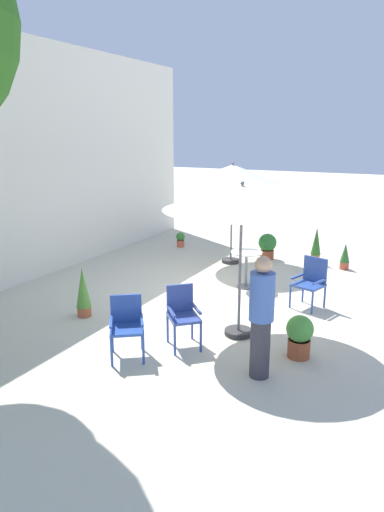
{
  "coord_description": "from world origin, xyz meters",
  "views": [
    {
      "loc": [
        -7.81,
        -3.75,
        3.1
      ],
      "look_at": [
        0.0,
        0.29,
        0.76
      ],
      "focal_mm": 32.85,
      "sensor_mm": 36.0,
      "label": 1
    }
  ],
  "objects_px": {
    "patio_chair_0": "(182,312)",
    "potted_plant_3": "(345,256)",
    "patio_chair_1": "(311,280)",
    "potted_plant_1": "(267,245)",
    "patio_chair_2": "(127,322)",
    "cafe_table_0": "(246,263)",
    "potted_plant_2": "(180,239)",
    "potted_plant_0": "(83,292)",
    "patio_umbrella_1": "(233,175)",
    "potted_plant_5": "(316,245)",
    "standing_person": "(261,316)",
    "patio_umbrella_0": "(242,199)",
    "potted_plant_4": "(300,335)"
  },
  "relations": [
    {
      "from": "patio_chair_0",
      "to": "potted_plant_3",
      "type": "distance_m",
      "value": 5.46
    },
    {
      "from": "patio_chair_1",
      "to": "potted_plant_1",
      "type": "distance_m",
      "value": 3.33
    },
    {
      "from": "patio_chair_2",
      "to": "potted_plant_3",
      "type": "height_order",
      "value": "patio_chair_2"
    },
    {
      "from": "cafe_table_0",
      "to": "potted_plant_2",
      "type": "height_order",
      "value": "cafe_table_0"
    },
    {
      "from": "potted_plant_0",
      "to": "potted_plant_2",
      "type": "height_order",
      "value": "potted_plant_0"
    },
    {
      "from": "patio_umbrella_1",
      "to": "potted_plant_1",
      "type": "height_order",
      "value": "patio_umbrella_1"
    },
    {
      "from": "potted_plant_1",
      "to": "potted_plant_2",
      "type": "height_order",
      "value": "potted_plant_1"
    },
    {
      "from": "patio_umbrella_1",
      "to": "patio_chair_2",
      "type": "bearing_deg",
      "value": -173.45
    },
    {
      "from": "patio_umbrella_1",
      "to": "potted_plant_5",
      "type": "height_order",
      "value": "patio_umbrella_1"
    },
    {
      "from": "patio_chair_0",
      "to": "potted_plant_1",
      "type": "distance_m",
      "value": 5.31
    },
    {
      "from": "standing_person",
      "to": "patio_chair_0",
      "type": "bearing_deg",
      "value": 74.8
    },
    {
      "from": "potted_plant_0",
      "to": "potted_plant_2",
      "type": "bearing_deg",
      "value": 10.34
    },
    {
      "from": "patio_chair_0",
      "to": "potted_plant_3",
      "type": "relative_size",
      "value": 1.47
    },
    {
      "from": "patio_chair_2",
      "to": "potted_plant_5",
      "type": "height_order",
      "value": "potted_plant_5"
    },
    {
      "from": "cafe_table_0",
      "to": "patio_chair_0",
      "type": "bearing_deg",
      "value": -177.61
    },
    {
      "from": "patio_umbrella_1",
      "to": "potted_plant_0",
      "type": "relative_size",
      "value": 2.78
    },
    {
      "from": "patio_umbrella_0",
      "to": "patio_chair_0",
      "type": "xyz_separation_m",
      "value": [
        -0.72,
        0.62,
        -1.62
      ]
    },
    {
      "from": "standing_person",
      "to": "potted_plant_3",
      "type": "bearing_deg",
      "value": -1.03
    },
    {
      "from": "patio_umbrella_1",
      "to": "potted_plant_0",
      "type": "distance_m",
      "value": 4.77
    },
    {
      "from": "cafe_table_0",
      "to": "patio_chair_1",
      "type": "bearing_deg",
      "value": -108.93
    },
    {
      "from": "patio_chair_1",
      "to": "potted_plant_5",
      "type": "xyz_separation_m",
      "value": [
        2.98,
        0.59,
        -0.05
      ]
    },
    {
      "from": "patio_chair_0",
      "to": "patio_chair_1",
      "type": "xyz_separation_m",
      "value": [
        2.46,
        -1.31,
        -0.01
      ]
    },
    {
      "from": "potted_plant_3",
      "to": "potted_plant_1",
      "type": "bearing_deg",
      "value": 89.14
    },
    {
      "from": "cafe_table_0",
      "to": "potted_plant_4",
      "type": "relative_size",
      "value": 1.21
    },
    {
      "from": "patio_umbrella_1",
      "to": "patio_chair_2",
      "type": "xyz_separation_m",
      "value": [
        -5.24,
        -0.6,
        -1.63
      ]
    },
    {
      "from": "potted_plant_2",
      "to": "potted_plant_4",
      "type": "height_order",
      "value": "potted_plant_4"
    },
    {
      "from": "potted_plant_0",
      "to": "patio_chair_0",
      "type": "bearing_deg",
      "value": -95.79
    },
    {
      "from": "patio_umbrella_1",
      "to": "potted_plant_0",
      "type": "height_order",
      "value": "patio_umbrella_1"
    },
    {
      "from": "patio_chair_1",
      "to": "potted_plant_0",
      "type": "distance_m",
      "value": 4.05
    },
    {
      "from": "patio_umbrella_0",
      "to": "potted_plant_0",
      "type": "bearing_deg",
      "value": 100.82
    },
    {
      "from": "patio_umbrella_0",
      "to": "patio_umbrella_1",
      "type": "bearing_deg",
      "value": 24.41
    },
    {
      "from": "patio_umbrella_0",
      "to": "potted_plant_0",
      "type": "relative_size",
      "value": 2.76
    },
    {
      "from": "potted_plant_5",
      "to": "patio_umbrella_1",
      "type": "bearing_deg",
      "value": 114.95
    },
    {
      "from": "patio_chair_0",
      "to": "potted_plant_3",
      "type": "bearing_deg",
      "value": -15.32
    },
    {
      "from": "patio_umbrella_1",
      "to": "potted_plant_4",
      "type": "relative_size",
      "value": 3.9
    },
    {
      "from": "patio_chair_2",
      "to": "potted_plant_0",
      "type": "relative_size",
      "value": 0.99
    },
    {
      "from": "cafe_table_0",
      "to": "potted_plant_4",
      "type": "xyz_separation_m",
      "value": [
        -2.55,
        -1.78,
        -0.18
      ]
    },
    {
      "from": "patio_umbrella_0",
      "to": "standing_person",
      "type": "bearing_deg",
      "value": -146.19
    },
    {
      "from": "patio_umbrella_0",
      "to": "potted_plant_0",
      "type": "distance_m",
      "value": 3.21
    },
    {
      "from": "potted_plant_4",
      "to": "potted_plant_1",
      "type": "bearing_deg",
      "value": 23.33
    },
    {
      "from": "patio_chair_2",
      "to": "potted_plant_0",
      "type": "bearing_deg",
      "value": 60.09
    },
    {
      "from": "patio_chair_2",
      "to": "standing_person",
      "type": "relative_size",
      "value": 0.53
    },
    {
      "from": "patio_chair_0",
      "to": "potted_plant_2",
      "type": "height_order",
      "value": "patio_chair_0"
    },
    {
      "from": "potted_plant_4",
      "to": "potted_plant_2",
      "type": "bearing_deg",
      "value": 42.9
    },
    {
      "from": "patio_umbrella_1",
      "to": "potted_plant_2",
      "type": "distance_m",
      "value": 2.81
    },
    {
      "from": "potted_plant_2",
      "to": "potted_plant_5",
      "type": "relative_size",
      "value": 0.46
    },
    {
      "from": "potted_plant_1",
      "to": "potted_plant_5",
      "type": "relative_size",
      "value": 0.72
    },
    {
      "from": "patio_umbrella_0",
      "to": "patio_chair_2",
      "type": "distance_m",
      "value": 2.44
    },
    {
      "from": "patio_chair_0",
      "to": "standing_person",
      "type": "bearing_deg",
      "value": -105.2
    },
    {
      "from": "patio_chair_0",
      "to": "standing_person",
      "type": "relative_size",
      "value": 0.56
    }
  ]
}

